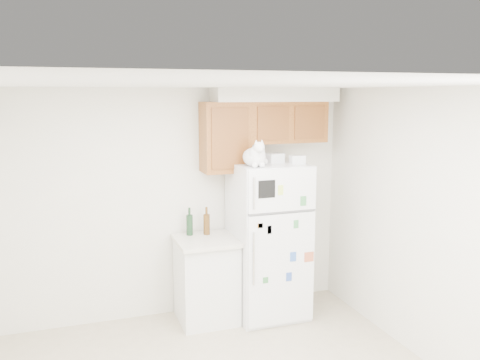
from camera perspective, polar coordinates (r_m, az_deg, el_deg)
name	(u,v)px	position (r m, az deg, el deg)	size (l,w,h in m)	color
room_shell	(240,194)	(3.90, 0.01, -1.63)	(3.84, 4.04, 2.52)	white
refrigerator	(268,240)	(5.61, 3.22, -6.77)	(0.76, 0.78, 1.70)	white
base_counter	(206,279)	(5.58, -3.80, -11.05)	(0.64, 0.64, 0.92)	white
cat	(255,156)	(5.19, 1.74, 2.72)	(0.28, 0.41, 0.29)	white
storage_box_back	(275,158)	(5.49, 3.92, 2.47)	(0.18, 0.13, 0.10)	white
storage_box_front	(297,159)	(5.44, 6.46, 2.31)	(0.15, 0.11, 0.09)	white
bottle_green	(190,221)	(5.53, -5.69, -4.65)	(0.07, 0.07, 0.30)	#19381E
bottle_amber	(207,221)	(5.55, -3.78, -4.59)	(0.07, 0.07, 0.30)	#593814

